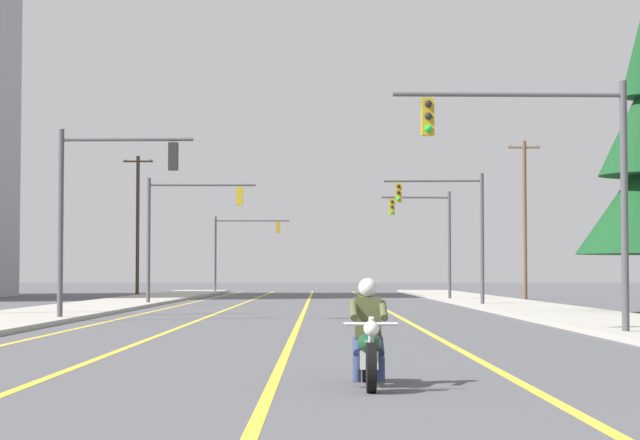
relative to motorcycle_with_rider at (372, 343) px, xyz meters
name	(u,v)px	position (x,y,z in m)	size (l,w,h in m)	color
lane_stripe_center	(309,308)	(-1.30, 36.43, -0.58)	(0.16, 100.00, 0.01)	yellow
lane_stripe_left	(233,308)	(-4.63, 36.43, -0.58)	(0.16, 100.00, 0.01)	yellow
lane_stripe_right	(386,308)	(2.13, 36.43, -0.58)	(0.16, 100.00, 0.01)	yellow
lane_stripe_far_left	(171,308)	(-7.40, 36.43, -0.58)	(0.16, 100.00, 0.01)	yellow
sidewalk_kerb_right	(546,310)	(8.23, 31.43, -0.52)	(4.40, 110.00, 0.14)	#ADA89E
sidewalk_kerb_left	(73,310)	(-10.65, 31.43, -0.52)	(4.40, 110.00, 0.14)	#ADA89E
motorcycle_with_rider	(372,343)	(0.00, 0.00, 0.00)	(0.70, 2.19, 1.46)	black
traffic_signal_near_right	(559,165)	(5.05, 12.52, 3.56)	(5.69, 0.47, 6.20)	#47474C
traffic_signal_near_left	(102,195)	(-7.79, 22.13, 3.48)	(4.37, 0.37, 6.20)	#47474C
traffic_signal_mid_right	(457,219)	(5.57, 39.03, 3.50)	(4.64, 0.42, 6.20)	#47474C
traffic_signal_mid_left	(183,220)	(-7.47, 41.65, 3.54)	(5.29, 0.37, 6.20)	#47474C
traffic_signal_far_right	(434,229)	(5.60, 51.07, 3.45)	(3.95, 0.55, 6.20)	#47474C
traffic_signal_far_left	(241,241)	(-7.38, 80.50, 3.58)	(6.09, 0.37, 6.20)	#47474C
utility_pole_right_far	(528,217)	(11.62, 54.99, 4.36)	(1.93, 0.26, 9.52)	brown
utility_pole_left_far	(141,222)	(-14.14, 71.52, 4.76)	(2.21, 0.26, 10.25)	#4C3828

